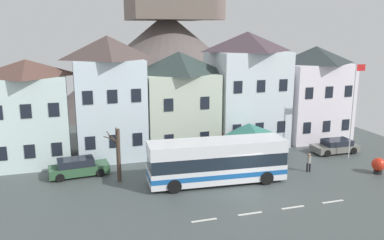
{
  "coord_description": "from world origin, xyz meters",
  "views": [
    {
      "loc": [
        -11.64,
        -23.4,
        11.08
      ],
      "look_at": [
        -2.65,
        5.71,
        4.19
      ],
      "focal_mm": 37.34,
      "sensor_mm": 36.0,
      "label": 1
    }
  ],
  "objects": [
    {
      "name": "ground_plane",
      "position": [
        0.0,
        -0.0,
        -0.03
      ],
      "size": [
        40.0,
        60.0,
        0.07
      ],
      "color": "#47504F"
    },
    {
      "name": "bare_tree_00",
      "position": [
        -8.54,
        5.2,
        2.09
      ],
      "size": [
        1.26,
        1.55,
        4.29
      ],
      "color": "#47382D",
      "rests_on": "ground_plane"
    },
    {
      "name": "townhouse_03",
      "position": [
        4.91,
        12.17,
        5.47
      ],
      "size": [
        6.79,
        6.41,
        10.93
      ],
      "color": "silver",
      "rests_on": "ground_plane"
    },
    {
      "name": "townhouse_01",
      "position": [
        -8.39,
        11.56,
        5.31
      ],
      "size": [
        5.82,
        5.19,
        10.63
      ],
      "color": "silver",
      "rests_on": "ground_plane"
    },
    {
      "name": "harbour_buoy",
      "position": [
        11.16,
        0.72,
        0.72
      ],
      "size": [
        1.05,
        1.05,
        1.3
      ],
      "color": "black",
      "rests_on": "ground_plane"
    },
    {
      "name": "parked_car_01",
      "position": [
        4.08,
        7.24,
        0.63
      ],
      "size": [
        4.14,
        2.04,
        1.28
      ],
      "rotation": [
        0.0,
        0.0,
        0.01
      ],
      "color": "navy",
      "rests_on": "ground_plane"
    },
    {
      "name": "public_bench",
      "position": [
        3.67,
        8.21,
        0.47
      ],
      "size": [
        1.49,
        0.48,
        0.87
      ],
      "color": "#473828",
      "rests_on": "ground_plane"
    },
    {
      "name": "flagpole",
      "position": [
        11.66,
        4.79,
        4.74
      ],
      "size": [
        0.95,
        0.1,
        8.31
      ],
      "color": "silver",
      "rests_on": "ground_plane"
    },
    {
      "name": "parked_car_02",
      "position": [
        11.41,
        6.44,
        0.61
      ],
      "size": [
        4.19,
        2.02,
        1.24
      ],
      "rotation": [
        0.0,
        0.0,
        3.13
      ],
      "color": "slate",
      "rests_on": "ground_plane"
    },
    {
      "name": "pedestrian_00",
      "position": [
        6.18,
        2.74,
        0.87
      ],
      "size": [
        0.31,
        0.31,
        1.53
      ],
      "color": "black",
      "rests_on": "ground_plane"
    },
    {
      "name": "bus_shelter",
      "position": [
        2.56,
        6.32,
        2.88
      ],
      "size": [
        3.6,
        3.6,
        3.42
      ],
      "color": "#473D33",
      "rests_on": "ground_plane"
    },
    {
      "name": "parked_car_00",
      "position": [
        -11.43,
        7.21,
        0.68
      ],
      "size": [
        4.62,
        2.14,
        1.4
      ],
      "rotation": [
        0.0,
        0.0,
        0.08
      ],
      "color": "#325B3A",
      "rests_on": "ground_plane"
    },
    {
      "name": "transit_bus",
      "position": [
        -1.66,
        2.71,
        1.63
      ],
      "size": [
        10.29,
        3.22,
        3.23
      ],
      "rotation": [
        0.0,
        0.0,
        -0.06
      ],
      "color": "white",
      "rests_on": "ground_plane"
    },
    {
      "name": "pedestrian_01",
      "position": [
        3.34,
        4.72,
        0.89
      ],
      "size": [
        0.33,
        0.33,
        1.52
      ],
      "color": "black",
      "rests_on": "ground_plane"
    },
    {
      "name": "townhouse_00",
      "position": [
        -14.97,
        11.86,
        4.37
      ],
      "size": [
        6.1,
        5.78,
        8.74
      ],
      "color": "silver",
      "rests_on": "ground_plane"
    },
    {
      "name": "hilltop_castle",
      "position": [
        2.43,
        34.13,
        7.28
      ],
      "size": [
        33.42,
        33.42,
        22.69
      ],
      "color": "#635856",
      "rests_on": "ground_plane"
    },
    {
      "name": "townhouse_04",
      "position": [
        12.18,
        11.57,
        4.75
      ],
      "size": [
        6.6,
        5.21,
        9.5
      ],
      "color": "white",
      "rests_on": "ground_plane"
    },
    {
      "name": "townhouse_02",
      "position": [
        -2.09,
        11.52,
        4.6
      ],
      "size": [
        6.51,
        5.11,
        9.2
      ],
      "color": "beige",
      "rests_on": "ground_plane"
    }
  ]
}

